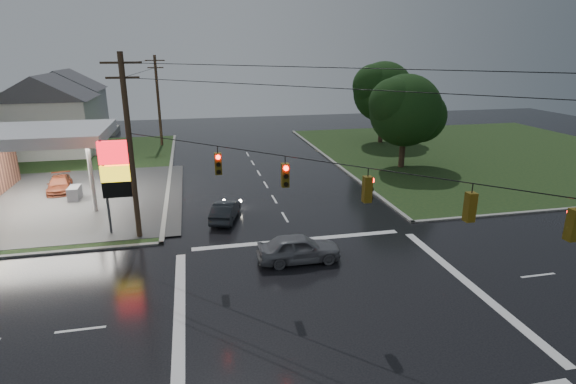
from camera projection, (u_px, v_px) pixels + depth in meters
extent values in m
plane|color=black|center=(334.00, 300.00, 20.84)|extent=(120.00, 120.00, 0.00)
cube|color=#193116|center=(484.00, 153.00, 50.31)|extent=(36.00, 36.00, 0.08)
cube|color=#2D2D2D|center=(4.00, 204.00, 33.51)|extent=(26.00, 18.00, 0.02)
cylinder|color=silver|center=(92.00, 178.00, 31.41)|extent=(0.30, 0.30, 5.00)
cylinder|color=silver|center=(106.00, 159.00, 36.99)|extent=(0.30, 0.30, 5.00)
cube|color=silver|center=(21.00, 135.00, 32.37)|extent=(12.00, 8.00, 0.80)
cube|color=white|center=(22.00, 141.00, 32.50)|extent=(11.40, 7.40, 0.04)
cube|color=#59595E|center=(75.00, 194.00, 34.39)|extent=(0.80, 1.60, 1.10)
cylinder|color=#59595E|center=(106.00, 188.00, 27.41)|extent=(0.16, 0.16, 6.00)
cylinder|color=#59595E|center=(133.00, 187.00, 27.74)|extent=(0.16, 0.16, 6.00)
cube|color=red|center=(115.00, 152.00, 26.91)|extent=(2.00, 0.35, 1.40)
cube|color=yellow|center=(118.00, 173.00, 27.30)|extent=(2.00, 0.35, 1.00)
cube|color=black|center=(120.00, 189.00, 27.60)|extent=(2.00, 0.35, 1.00)
cylinder|color=#382619|center=(130.00, 150.00, 26.09)|extent=(0.32, 0.32, 11.00)
cube|color=#382619|center=(121.00, 63.00, 24.60)|extent=(2.20, 0.12, 0.12)
cube|color=#382619|center=(123.00, 78.00, 24.85)|extent=(1.80, 0.12, 0.12)
cylinder|color=#382619|center=(158.00, 102.00, 52.70)|extent=(0.32, 0.32, 10.50)
cube|color=#382619|center=(155.00, 60.00, 51.29)|extent=(2.20, 0.12, 0.12)
cube|color=#382619|center=(155.00, 68.00, 51.53)|extent=(1.80, 0.12, 0.12)
cube|color=#59470C|center=(218.00, 164.00, 22.60)|extent=(0.34, 0.34, 1.10)
cylinder|color=#FF0C07|center=(218.00, 157.00, 22.30)|extent=(0.22, 0.08, 0.22)
cube|color=#59470C|center=(285.00, 175.00, 20.52)|extent=(0.34, 0.34, 1.10)
cylinder|color=#FF0C07|center=(286.00, 168.00, 20.22)|extent=(0.22, 0.08, 0.22)
cube|color=#59470C|center=(367.00, 189.00, 18.45)|extent=(0.34, 0.34, 1.10)
cylinder|color=#FF0C07|center=(372.00, 180.00, 18.37)|extent=(0.08, 0.22, 0.22)
cube|color=#59470C|center=(470.00, 207.00, 16.37)|extent=(0.34, 0.34, 1.10)
cylinder|color=#FF0C07|center=(468.00, 196.00, 16.44)|extent=(0.22, 0.08, 0.22)
cube|color=#59470C|center=(573.00, 225.00, 14.71)|extent=(0.34, 0.34, 1.10)
cylinder|color=#FF0C07|center=(571.00, 212.00, 14.78)|extent=(0.22, 0.08, 0.22)
cube|color=silver|center=(51.00, 127.00, 49.19)|extent=(9.00, 8.00, 6.00)
cube|color=gray|center=(105.00, 148.00, 51.05)|extent=(1.60, 4.80, 0.80)
cube|color=silver|center=(68.00, 113.00, 60.16)|extent=(9.00, 8.00, 6.00)
cube|color=gray|center=(112.00, 131.00, 62.02)|extent=(1.60, 4.80, 0.80)
cylinder|color=black|center=(403.00, 142.00, 43.40)|extent=(0.56, 0.56, 5.04)
sphere|color=black|center=(405.00, 110.00, 42.47)|extent=(6.80, 6.80, 6.80)
sphere|color=black|center=(420.00, 116.00, 43.29)|extent=(5.10, 5.10, 5.10)
sphere|color=black|center=(394.00, 104.00, 41.61)|extent=(4.76, 4.76, 4.76)
cylinder|color=black|center=(381.00, 120.00, 55.10)|extent=(0.56, 0.56, 5.60)
sphere|color=black|center=(383.00, 92.00, 54.07)|extent=(7.20, 7.20, 7.20)
sphere|color=black|center=(396.00, 97.00, 54.92)|extent=(5.40, 5.40, 5.40)
sphere|color=black|center=(374.00, 86.00, 53.16)|extent=(5.04, 5.04, 5.04)
imported|color=black|center=(225.00, 210.00, 30.45)|extent=(2.52, 4.26, 1.33)
imported|color=slate|center=(299.00, 248.00, 24.41)|extent=(4.56, 1.85, 1.55)
imported|color=#5C2515|center=(60.00, 184.00, 36.52)|extent=(2.36, 4.47, 1.23)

